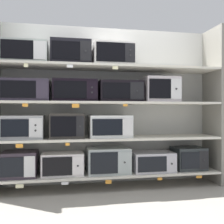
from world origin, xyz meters
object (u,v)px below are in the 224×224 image
microwave_7 (110,126)px  microwave_14 (113,55)px  microwave_2 (108,160)px  microwave_10 (120,91)px  microwave_3 (152,161)px  microwave_6 (67,126)px  microwave_13 (71,53)px  microwave_9 (75,91)px  microwave_4 (188,158)px  microwave_12 (25,53)px  microwave_11 (160,90)px  microwave_1 (63,164)px  microwave_5 (23,127)px  microwave_8 (26,91)px  microwave_0 (20,164)px

microwave_7 → microwave_14: size_ratio=1.03×
microwave_2 → microwave_10: (0.17, 0.00, 0.92)m
microwave_3 → microwave_14: 1.54m
microwave_7 → microwave_6: bearing=-180.0°
microwave_7 → microwave_13: bearing=-180.0°
microwave_13 → microwave_9: bearing=-0.2°
microwave_4 → microwave_12: 2.62m
microwave_3 → microwave_4: size_ratio=1.33×
microwave_11 → microwave_13: bearing=180.0°
microwave_2 → microwave_3: 0.61m
microwave_1 → microwave_5: 0.68m
microwave_4 → microwave_8: microwave_8 is taller
microwave_2 → microwave_4: (1.16, 0.00, -0.01)m
microwave_12 → microwave_4: bearing=0.0°
microwave_8 → microwave_14: (1.11, -0.00, 0.49)m
microwave_1 → microwave_8: size_ratio=0.92×
microwave_4 → microwave_9: (-1.60, -0.00, 0.93)m
microwave_1 → microwave_11: microwave_11 is taller
microwave_0 → microwave_1: bearing=-0.0°
microwave_2 → microwave_8: bearing=180.0°
microwave_6 → microwave_13: microwave_13 is taller
microwave_7 → microwave_8: bearing=-180.0°
microwave_2 → microwave_10: microwave_10 is taller
microwave_4 → microwave_10: 1.36m
microwave_9 → microwave_3: bearing=0.0°
microwave_13 → microwave_10: bearing=0.0°
microwave_2 → microwave_3: size_ratio=1.00×
microwave_12 → microwave_14: (1.12, 0.00, 0.01)m
microwave_2 → microwave_11: 1.19m
microwave_10 → microwave_13: 0.82m
microwave_8 → microwave_5: bearing=179.7°
microwave_8 → microwave_13: bearing=0.0°
microwave_5 → microwave_13: size_ratio=0.98×
microwave_8 → microwave_10: size_ratio=1.00×
microwave_9 → microwave_10: microwave_9 is taller
microwave_11 → microwave_4: bearing=0.0°
microwave_10 → microwave_13: bearing=-180.0°
microwave_0 → microwave_13: bearing=0.0°
microwave_3 → microwave_8: bearing=180.0°
microwave_14 → microwave_0: bearing=180.0°
microwave_9 → microwave_10: bearing=0.0°
microwave_1 → microwave_4: 1.75m
microwave_1 → microwave_12: bearing=180.0°
microwave_5 → microwave_12: 0.94m
microwave_8 → microwave_9: size_ratio=1.01×
microwave_3 → microwave_6: microwave_6 is taller
microwave_6 → microwave_7: 0.56m
microwave_14 → microwave_1: bearing=-180.0°
microwave_6 → microwave_8: microwave_8 is taller
microwave_10 → microwave_12: size_ratio=1.04×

